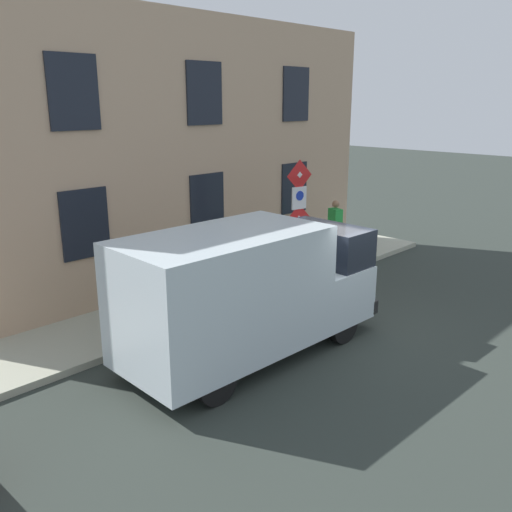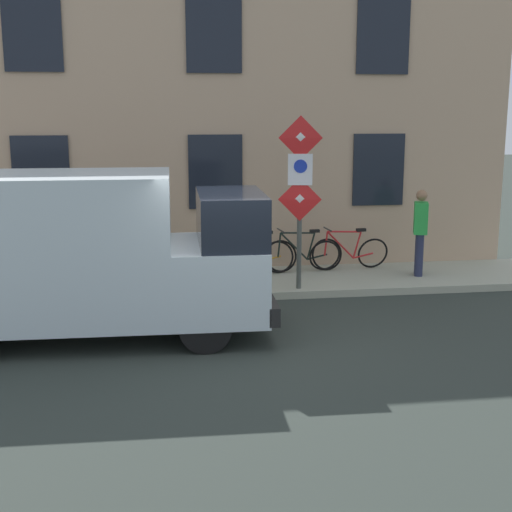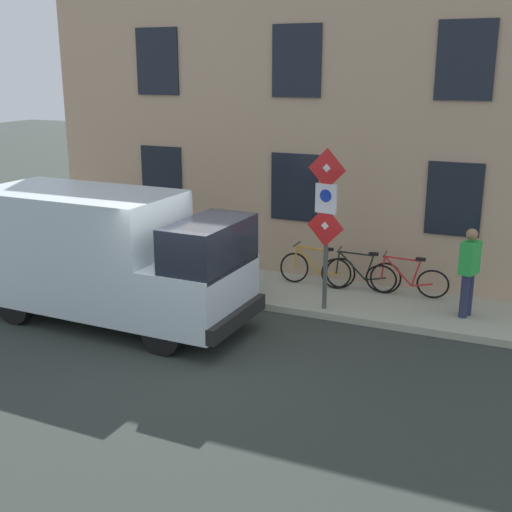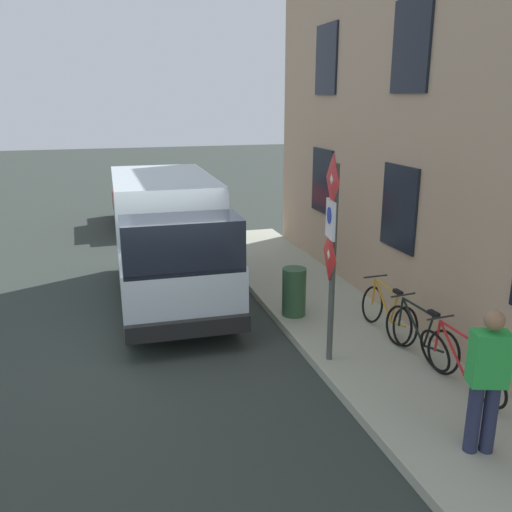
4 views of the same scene
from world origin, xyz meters
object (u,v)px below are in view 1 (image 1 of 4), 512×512
sign_post_stacked (299,208)px  bicycle_orange (243,262)px  delivery_van (248,290)px  pedestrian (335,227)px  bicycle_black (267,255)px  litter_bin (242,280)px  bicycle_red (290,249)px

sign_post_stacked → bicycle_orange: (1.40, 0.61, -1.59)m
delivery_van → pedestrian: bearing=24.3°
bicycle_black → bicycle_orange: bearing=-6.3°
delivery_van → pedestrian: delivery_van is taller
delivery_van → bicycle_orange: (3.30, -3.07, -0.82)m
litter_bin → bicycle_black: bearing=-60.5°
sign_post_stacked → bicycle_red: sign_post_stacked is taller
bicycle_black → litter_bin: size_ratio=1.90×
delivery_van → litter_bin: size_ratio=5.98×
sign_post_stacked → bicycle_orange: bearing=23.7°
bicycle_orange → bicycle_red: bearing=178.4°
bicycle_black → pedestrian: pedestrian is taller
sign_post_stacked → bicycle_red: (1.40, -1.34, -1.59)m
sign_post_stacked → delivery_van: bearing=117.3°
sign_post_stacked → bicycle_black: bearing=-14.5°
delivery_van → litter_bin: (2.05, -1.83, -0.74)m
bicycle_black → litter_bin: bearing=23.3°
sign_post_stacked → bicycle_red: bearing=-43.7°
bicycle_orange → litter_bin: litter_bin is taller
bicycle_red → bicycle_black: size_ratio=1.00×
delivery_van → pedestrian: 6.82m
bicycle_black → pedestrian: (-0.65, -2.24, 0.56)m
sign_post_stacked → delivery_van: (-1.90, 3.68, -0.76)m
bicycle_black → litter_bin: litter_bin is taller
sign_post_stacked → pedestrian: (0.75, -2.60, -1.03)m
delivery_van → pedestrian: (2.65, -6.28, -0.26)m
delivery_van → litter_bin: bearing=49.6°
bicycle_red → litter_bin: bearing=17.1°
bicycle_red → bicycle_black: 0.97m
bicycle_orange → litter_bin: 1.76m
delivery_van → bicycle_orange: size_ratio=3.14×
bicycle_orange → pedestrian: pedestrian is taller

